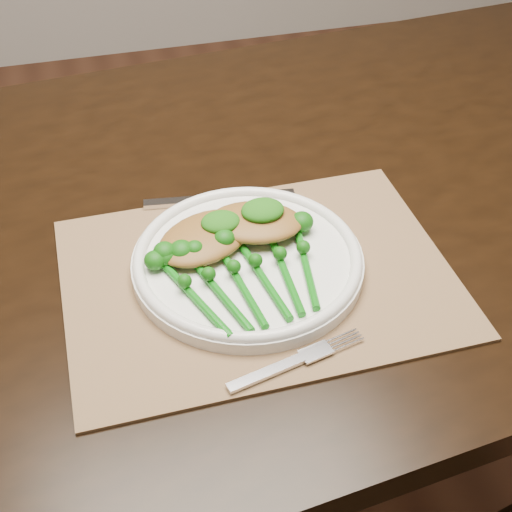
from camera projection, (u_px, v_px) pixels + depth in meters
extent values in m
plane|color=#58311E|center=(162.00, 469.00, 1.51)|extent=(4.00, 4.00, 0.00)
cube|color=black|center=(222.00, 217.00, 0.98)|extent=(1.68, 1.06, 0.04)
cube|color=brown|center=(258.00, 277.00, 0.86)|extent=(0.47, 0.34, 0.00)
cylinder|color=white|center=(248.00, 263.00, 0.87)|extent=(0.28, 0.28, 0.02)
torus|color=white|center=(248.00, 257.00, 0.86)|extent=(0.28, 0.28, 0.01)
cube|color=silver|center=(174.00, 202.00, 0.96)|extent=(0.08, 0.03, 0.01)
cube|color=silver|center=(249.00, 196.00, 0.97)|extent=(0.13, 0.04, 0.00)
cube|color=silver|center=(267.00, 373.00, 0.74)|extent=(0.09, 0.03, 0.01)
ellipsoid|color=olive|center=(205.00, 238.00, 0.87)|extent=(0.15, 0.14, 0.03)
ellipsoid|color=olive|center=(255.00, 222.00, 0.88)|extent=(0.14, 0.11, 0.02)
ellipsoid|color=#124B0A|center=(220.00, 222.00, 0.87)|extent=(0.05, 0.04, 0.02)
ellipsoid|color=#124B0A|center=(263.00, 210.00, 0.88)|extent=(0.05, 0.05, 0.02)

